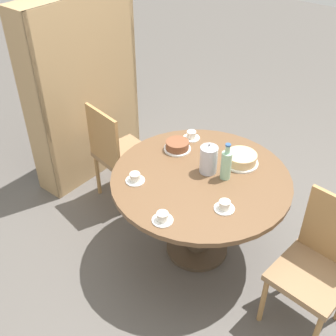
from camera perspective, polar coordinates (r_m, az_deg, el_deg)
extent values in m
plane|color=#56514C|center=(3.34, 3.91, -10.82)|extent=(14.00, 14.00, 0.00)
cylinder|color=#473828|center=(3.33, 3.92, -10.65)|extent=(0.47, 0.47, 0.03)
cylinder|color=#473828|center=(3.09, 4.17, -6.42)|extent=(0.15, 0.15, 0.64)
cylinder|color=brown|center=(2.87, 4.47, -1.48)|extent=(1.23, 1.23, 0.04)
cylinder|color=#A87A47|center=(2.84, 12.76, -17.05)|extent=(0.03, 0.03, 0.41)
cylinder|color=#A87A47|center=(3.06, 16.60, -12.84)|extent=(0.03, 0.03, 0.41)
cube|color=#93704C|center=(2.74, 18.74, -13.76)|extent=(0.46, 0.46, 0.04)
cube|color=#A87A47|center=(2.70, 21.79, -7.79)|extent=(0.06, 0.40, 0.46)
cylinder|color=#A87A47|center=(3.67, -1.66, -1.21)|extent=(0.03, 0.03, 0.41)
cylinder|color=#A87A47|center=(3.90, -5.06, 1.23)|extent=(0.03, 0.03, 0.41)
cylinder|color=#A87A47|center=(3.50, -6.18, -3.60)|extent=(0.03, 0.03, 0.41)
cylinder|color=#A87A47|center=(3.74, -9.44, -0.89)|extent=(0.03, 0.03, 0.41)
cube|color=#93704C|center=(3.57, -5.80, 1.81)|extent=(0.49, 0.49, 0.04)
cube|color=#A87A47|center=(3.34, -8.77, 4.06)|extent=(0.09, 0.40, 0.46)
cube|color=tan|center=(4.11, -5.96, 12.91)|extent=(0.04, 0.28, 1.63)
cube|color=tan|center=(3.53, -17.65, 7.12)|extent=(0.04, 0.28, 1.63)
cube|color=tan|center=(3.70, -10.05, 9.77)|extent=(1.07, 0.02, 1.63)
cube|color=tan|center=(4.20, -10.13, 0.54)|extent=(0.99, 0.27, 0.04)
cube|color=tan|center=(4.03, -10.59, 4.07)|extent=(0.99, 0.27, 0.04)
cube|color=tan|center=(3.87, -11.13, 8.13)|extent=(0.99, 0.27, 0.04)
cube|color=tan|center=(3.73, -11.72, 12.52)|extent=(0.99, 0.27, 0.04)
cube|color=tan|center=(3.61, -12.37, 17.22)|extent=(0.99, 0.27, 0.04)
cube|color=beige|center=(4.30, -7.07, 3.74)|extent=(0.36, 0.21, 0.21)
cube|color=teal|center=(3.97, -13.53, -0.28)|extent=(0.36, 0.21, 0.20)
cube|color=#703384|center=(4.13, -7.62, 7.12)|extent=(0.40, 0.21, 0.20)
cube|color=#B72D28|center=(3.81, -13.90, 3.58)|extent=(0.40, 0.21, 0.20)
cube|color=orange|center=(3.95, -8.20, 11.50)|extent=(0.44, 0.21, 0.26)
cube|color=#B72D28|center=(3.65, -14.45, 7.97)|extent=(0.44, 0.21, 0.20)
cube|color=black|center=(3.86, -8.20, 15.85)|extent=(0.36, 0.21, 0.22)
cube|color=black|center=(3.48, -15.81, 12.81)|extent=(0.36, 0.21, 0.26)
cube|color=#B72D28|center=(3.73, -9.12, 20.08)|extent=(0.45, 0.21, 0.19)
cube|color=gold|center=(3.40, -16.15, 17.88)|extent=(0.45, 0.21, 0.23)
cylinder|color=silver|center=(2.86, 5.46, 1.17)|extent=(0.12, 0.12, 0.20)
cone|color=silver|center=(2.79, 5.58, 2.97)|extent=(0.11, 0.11, 0.02)
sphere|color=silver|center=(2.78, 5.60, 3.30)|extent=(0.02, 0.02, 0.02)
cylinder|color=#99C6A3|center=(2.81, 7.87, 0.34)|extent=(0.07, 0.07, 0.20)
cylinder|color=#99C6A3|center=(2.73, 8.09, 2.52)|extent=(0.03, 0.03, 0.06)
cylinder|color=#2D5184|center=(2.72, 8.15, 3.11)|extent=(0.04, 0.04, 0.01)
cylinder|color=white|center=(3.01, 9.80, 0.74)|extent=(0.25, 0.25, 0.01)
cylinder|color=#DBB784|center=(2.99, 9.87, 1.35)|extent=(0.22, 0.22, 0.07)
cylinder|color=white|center=(3.11, 1.27, 2.61)|extent=(0.20, 0.20, 0.01)
cylinder|color=brown|center=(3.09, 1.27, 3.16)|extent=(0.17, 0.17, 0.06)
cylinder|color=white|center=(2.82, -4.46, -1.70)|extent=(0.13, 0.13, 0.01)
cylinder|color=silver|center=(2.80, -4.49, -1.21)|extent=(0.07, 0.07, 0.05)
cylinder|color=white|center=(2.52, -0.75, -7.08)|extent=(0.13, 0.13, 0.01)
cylinder|color=silver|center=(2.50, -0.75, -6.57)|extent=(0.07, 0.07, 0.05)
cylinder|color=white|center=(3.24, 3.18, 4.09)|extent=(0.13, 0.13, 0.01)
cylinder|color=silver|center=(3.23, 3.19, 4.55)|extent=(0.07, 0.07, 0.05)
cylinder|color=white|center=(2.62, 7.62, -5.46)|extent=(0.13, 0.13, 0.01)
cylinder|color=silver|center=(2.60, 7.68, -4.96)|extent=(0.07, 0.07, 0.05)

